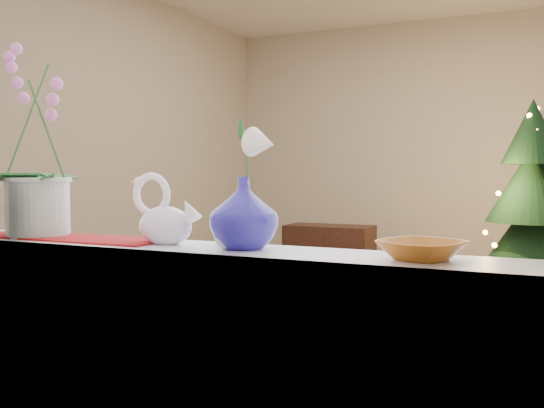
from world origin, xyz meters
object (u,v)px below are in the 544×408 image
at_px(swan, 165,211).
at_px(blue_vase, 244,208).
at_px(xmas_tree, 531,205).
at_px(orchid_pot, 36,139).
at_px(paperweight, 226,238).
at_px(amber_dish, 422,251).
at_px(side_table, 329,257).

distance_m(swan, blue_vase, 0.27).
bearing_deg(xmas_tree, orchid_pot, -109.96).
xyz_separation_m(orchid_pot, blue_vase, (0.78, 0.01, -0.21)).
relative_size(blue_vase, paperweight, 3.62).
relative_size(orchid_pot, paperweight, 10.18).
xyz_separation_m(swan, amber_dish, (0.76, -0.01, -0.08)).
height_order(orchid_pot, xmas_tree, xmas_tree).
bearing_deg(blue_vase, paperweight, -133.12).
distance_m(amber_dish, side_table, 4.42).
xyz_separation_m(orchid_pot, paperweight, (0.74, -0.03, -0.30)).
bearing_deg(orchid_pot, xmas_tree, 70.04).
relative_size(orchid_pot, xmas_tree, 0.38).
bearing_deg(swan, paperweight, -29.49).
height_order(swan, paperweight, swan).
relative_size(orchid_pot, blue_vase, 2.81).
bearing_deg(orchid_pot, swan, 0.27).
bearing_deg(side_table, blue_vase, -73.46).
bearing_deg(amber_dish, side_table, 112.52).
height_order(orchid_pot, amber_dish, orchid_pot).
distance_m(paperweight, xmas_tree, 3.96).
height_order(swan, xmas_tree, xmas_tree).
relative_size(orchid_pot, amber_dish, 3.84).
distance_m(xmas_tree, side_table, 1.89).
distance_m(swan, xmas_tree, 3.98).
bearing_deg(paperweight, blue_vase, 46.88).
bearing_deg(blue_vase, side_table, 106.25).
height_order(xmas_tree, side_table, xmas_tree).
distance_m(swan, amber_dish, 0.77).
distance_m(blue_vase, side_table, 4.26).
bearing_deg(paperweight, swan, 171.34).
xyz_separation_m(paperweight, xmas_tree, (0.66, 3.91, -0.09)).
bearing_deg(amber_dish, orchid_pot, 179.78).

